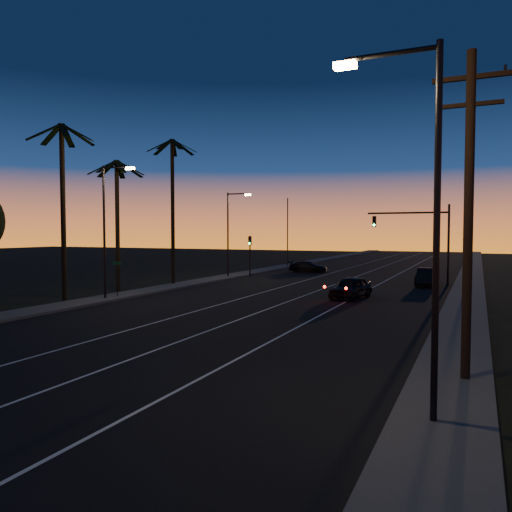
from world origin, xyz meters
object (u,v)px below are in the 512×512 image
at_px(utility_pole, 469,209).
at_px(right_car, 427,277).
at_px(cross_car, 308,267).
at_px(signal_mast, 420,230).
at_px(lead_car, 351,287).

xyz_separation_m(utility_pole, right_car, (-3.63, 28.03, -4.55)).
bearing_deg(cross_car, signal_mast, -30.20).
xyz_separation_m(signal_mast, cross_car, (-12.86, 7.48, -4.14)).
height_order(lead_car, cross_car, lead_car).
xyz_separation_m(signal_mast, lead_car, (-3.25, -12.26, -4.02)).
xyz_separation_m(right_car, cross_car, (-13.69, 9.45, -0.12)).
bearing_deg(utility_pole, signal_mast, 98.47).
bearing_deg(cross_car, right_car, -34.60).
height_order(utility_pole, lead_car, utility_pole).
bearing_deg(signal_mast, utility_pole, -81.53).
height_order(utility_pole, right_car, utility_pole).
relative_size(signal_mast, cross_car, 1.60).
xyz_separation_m(utility_pole, signal_mast, (-4.46, 29.99, -0.53)).
distance_m(signal_mast, right_car, 4.55).
height_order(utility_pole, signal_mast, utility_pole).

